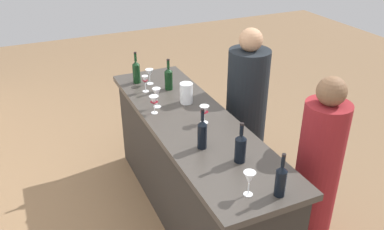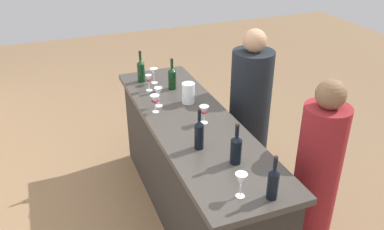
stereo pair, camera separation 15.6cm
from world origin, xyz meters
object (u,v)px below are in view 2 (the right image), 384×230
(wine_bottle_center_near_black, at_px, (199,134))
(wine_bottle_second_left_near_black, at_px, (236,148))
(wine_bottle_second_right_dark_green, at_px, (172,78))
(wine_glass_near_center, at_px, (154,73))
(wine_glass_far_center, at_px, (158,93))
(wine_glass_far_left, at_px, (149,80))
(person_left_guest, at_px, (316,179))
(wine_glass_near_right, at_px, (241,180))
(wine_bottle_rightmost_dark_green, at_px, (141,70))
(wine_glass_far_right, at_px, (155,100))
(wine_glass_near_left, at_px, (204,111))
(water_pitcher, at_px, (188,93))
(person_center_guest, at_px, (249,116))
(wine_bottle_leftmost_near_black, at_px, (273,183))

(wine_bottle_center_near_black, bearing_deg, wine_bottle_second_left_near_black, -148.41)
(wine_bottle_second_left_near_black, bearing_deg, wine_bottle_second_right_dark_green, -0.01)
(wine_bottle_second_right_dark_green, bearing_deg, wine_glass_near_center, 32.03)
(wine_bottle_center_near_black, height_order, wine_glass_far_center, wine_bottle_center_near_black)
(wine_glass_near_center, bearing_deg, wine_glass_far_left, 148.07)
(wine_bottle_center_near_black, bearing_deg, person_left_guest, -111.05)
(wine_bottle_center_near_black, distance_m, wine_glass_near_right, 0.60)
(wine_bottle_rightmost_dark_green, bearing_deg, person_left_guest, -151.56)
(wine_glass_near_center, height_order, person_left_guest, person_left_guest)
(wine_bottle_second_left_near_black, bearing_deg, wine_glass_far_right, 17.55)
(wine_bottle_rightmost_dark_green, relative_size, person_left_guest, 0.21)
(person_left_guest, bearing_deg, wine_glass_far_right, -37.34)
(wine_bottle_second_left_near_black, height_order, wine_glass_near_left, wine_bottle_second_left_near_black)
(wine_glass_far_left, bearing_deg, person_left_guest, -148.01)
(water_pitcher, relative_size, person_center_guest, 0.12)
(wine_bottle_center_near_black, relative_size, wine_glass_far_left, 2.01)
(wine_bottle_leftmost_near_black, relative_size, wine_glass_far_right, 1.89)
(wine_glass_far_right, bearing_deg, water_pitcher, -77.60)
(person_left_guest, height_order, person_center_guest, person_center_guest)
(wine_glass_near_center, distance_m, wine_glass_far_right, 0.63)
(wine_glass_near_right, relative_size, person_center_guest, 0.10)
(wine_glass_near_left, bearing_deg, wine_bottle_center_near_black, 151.73)
(wine_bottle_leftmost_near_black, xyz_separation_m, wine_bottle_center_near_black, (0.68, 0.20, 0.01))
(wine_glass_near_right, xyz_separation_m, wine_glass_far_right, (1.26, 0.16, -0.01))
(wine_bottle_second_left_near_black, xyz_separation_m, wine_glass_far_center, (1.03, 0.23, 0.01))
(wine_bottle_center_near_black, height_order, water_pitcher, wine_bottle_center_near_black)
(wine_glass_near_right, bearing_deg, person_center_guest, -31.17)
(wine_glass_far_left, height_order, wine_glass_far_center, wine_glass_far_center)
(wine_glass_near_left, relative_size, wine_glass_far_left, 0.96)
(wine_bottle_second_right_dark_green, relative_size, wine_glass_far_right, 1.91)
(wine_bottle_rightmost_dark_green, xyz_separation_m, person_center_guest, (-0.63, -0.89, -0.38))
(wine_bottle_rightmost_dark_green, height_order, wine_glass_far_right, wine_bottle_rightmost_dark_green)
(wine_bottle_leftmost_near_black, xyz_separation_m, person_center_guest, (1.41, -0.63, -0.37))
(wine_bottle_leftmost_near_black, xyz_separation_m, wine_glass_near_right, (0.08, 0.17, 0.01))
(wine_glass_near_left, height_order, wine_glass_near_center, same)
(wine_bottle_rightmost_dark_green, distance_m, wine_glass_far_left, 0.24)
(wine_glass_near_center, height_order, wine_glass_far_right, wine_glass_far_right)
(wine_glass_near_left, height_order, person_left_guest, person_left_guest)
(wine_bottle_second_right_dark_green, relative_size, wine_glass_near_center, 1.98)
(wine_bottle_center_near_black, relative_size, wine_bottle_rightmost_dark_green, 1.01)
(wine_glass_near_center, bearing_deg, person_left_guest, -153.33)
(wine_bottle_rightmost_dark_green, xyz_separation_m, wine_glass_far_right, (-0.69, 0.06, -0.01))
(wine_bottle_leftmost_near_black, relative_size, water_pitcher, 1.61)
(wine_bottle_second_left_near_black, height_order, wine_bottle_rightmost_dark_green, wine_bottle_rightmost_dark_green)
(wine_bottle_center_near_black, relative_size, wine_glass_near_center, 2.09)
(wine_bottle_center_near_black, distance_m, water_pitcher, 0.76)
(wine_glass_near_left, distance_m, wine_glass_far_left, 0.81)
(wine_glass_near_right, distance_m, wine_glass_far_left, 1.71)
(wine_bottle_second_right_dark_green, bearing_deg, wine_glass_far_left, 79.70)
(wine_glass_far_right, xyz_separation_m, person_left_guest, (-0.98, -0.97, -0.39))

